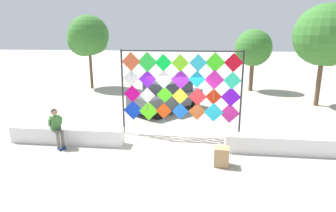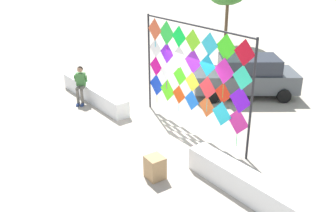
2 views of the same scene
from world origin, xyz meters
The scene contains 10 objects.
ground centered at (0.00, 0.00, 0.00)m, with size 120.00×120.00×0.00m, color #ADA393.
plaza_ledge_left centered at (-4.18, -0.25, 0.32)m, with size 4.50×0.56×0.64m, color white.
plaza_ledge_right centered at (4.18, -0.25, 0.32)m, with size 4.50×0.56×0.64m, color white.
kite_display_rack centered at (0.18, 1.15, 2.14)m, with size 4.95×0.11×3.58m.
seated_vendor centered at (-4.33, -0.71, 0.87)m, with size 0.71×0.69×1.48m.
parked_car centered at (-0.89, 5.10, 0.83)m, with size 4.02×4.46×1.64m.
cardboard_box_large centered at (1.74, -1.54, 0.31)m, with size 0.48×0.45×0.63m, color tan.
tree_palm_like centered at (7.99, 7.30, 3.99)m, with size 3.46×3.46×5.84m.
tree_broadleaf centered at (-7.80, 11.16, 3.91)m, with size 3.52×3.47×5.56m.
tree_far_right centered at (4.62, 11.62, 3.13)m, with size 2.67×2.67×4.52m.
Camera 1 is at (1.04, -10.28, 4.22)m, focal length 30.46 mm.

